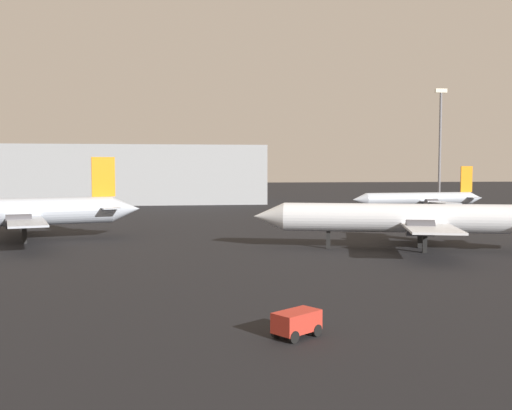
# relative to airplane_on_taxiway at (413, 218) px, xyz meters

# --- Properties ---
(airplane_on_taxiway) EXTENTS (31.52, 20.66, 9.90)m
(airplane_on_taxiway) POSITION_rel_airplane_on_taxiway_xyz_m (0.00, 0.00, 0.00)
(airplane_on_taxiway) COLOR silver
(airplane_on_taxiway) RESTS_ON ground_plane
(airplane_distant) EXTENTS (28.20, 26.12, 9.60)m
(airplane_distant) POSITION_rel_airplane_on_taxiway_xyz_m (-41.56, 12.22, 0.10)
(airplane_distant) COLOR #B2BCCC
(airplane_distant) RESTS_ON ground_plane
(airplane_far_left) EXTENTS (26.54, 20.33, 8.59)m
(airplane_far_left) POSITION_rel_airplane_on_taxiway_xyz_m (21.64, 47.32, -0.75)
(airplane_far_left) COLOR #B2BCCC
(airplane_far_left) RESTS_ON ground_plane
(baggage_cart) EXTENTS (2.71, 2.45, 1.30)m
(baggage_cart) POSITION_rel_airplane_on_taxiway_xyz_m (-17.87, -27.94, -2.49)
(baggage_cart) COLOR red
(baggage_cart) RESTS_ON ground_plane
(light_mast_right) EXTENTS (2.40, 0.50, 23.96)m
(light_mast_right) POSITION_rel_airplane_on_taxiway_xyz_m (28.67, 54.42, 10.04)
(light_mast_right) COLOR slate
(light_mast_right) RESTS_ON ground_plane
(terminal_building) EXTENTS (60.04, 26.93, 13.38)m
(terminal_building) POSITION_rel_airplane_on_taxiway_xyz_m (-33.35, 86.09, 3.44)
(terminal_building) COLOR #999EA3
(terminal_building) RESTS_ON ground_plane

